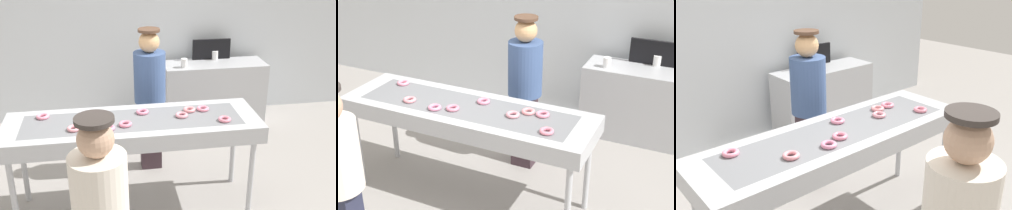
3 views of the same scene
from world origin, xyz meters
The scene contains 17 objects.
ground_plane centered at (0.00, 0.00, 0.00)m, with size 16.00×16.00×0.00m, color #9E9993.
back_wall centered at (0.00, 2.40, 1.49)m, with size 8.00×0.12×2.97m, color silver.
fryer_conveyor centered at (0.00, 0.00, 0.91)m, with size 2.45×0.74×1.00m.
strawberry_donut_0 centered at (-0.08, -0.11, 1.01)m, with size 0.12×0.12×0.03m, color pink.
strawberry_donut_1 centered at (0.72, 0.12, 1.01)m, with size 0.12×0.12×0.03m, color pink.
strawberry_donut_2 centered at (-0.55, -0.13, 1.01)m, with size 0.12×0.12×0.03m, color pink.
strawberry_donut_3 centered at (-0.24, -0.17, 1.01)m, with size 0.12×0.12×0.03m, color pink.
strawberry_donut_4 centered at (-0.86, 0.19, 1.01)m, with size 0.12×0.12×0.03m, color pink.
strawberry_donut_5 centered at (0.58, 0.12, 1.01)m, with size 0.12×0.12×0.03m, color pink.
strawberry_donut_6 centered at (0.86, -0.16, 1.01)m, with size 0.12×0.12×0.03m, color pink.
strawberry_donut_7 centered at (0.48, 0.00, 1.01)m, with size 0.12×0.12×0.03m, color pink.
strawberry_donut_8 centered at (0.11, 0.14, 1.01)m, with size 0.12×0.12×0.03m, color pink.
worker_baker centered at (0.26, 0.78, 0.98)m, with size 0.36×0.36×1.70m.
prep_counter centered at (1.34, 1.95, 0.45)m, with size 1.47×0.52×0.90m, color #B7BABF.
paper_cup_0 centered at (1.40, 2.13, 0.96)m, with size 0.09×0.09×0.12m, color white.
paper_cup_1 centered at (0.87, 1.82, 0.96)m, with size 0.09×0.09×0.12m, color white.
menu_display centered at (1.34, 2.16, 1.05)m, with size 0.57×0.04×0.30m, color black.
Camera 1 is at (-0.25, -3.61, 2.68)m, focal length 44.47 mm.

